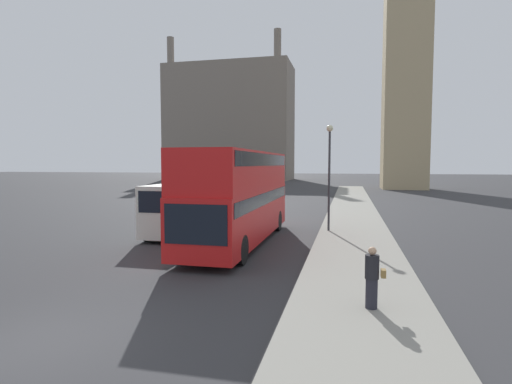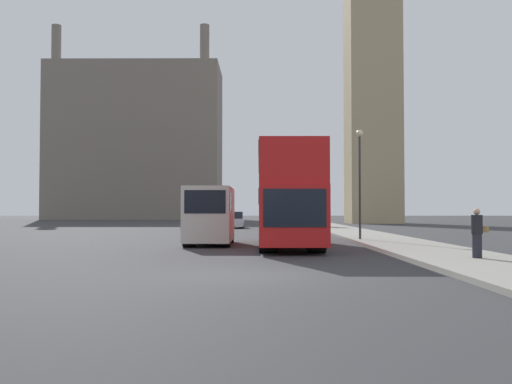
{
  "view_description": "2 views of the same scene",
  "coord_description": "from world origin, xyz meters",
  "px_view_note": "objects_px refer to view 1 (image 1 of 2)",
  "views": [
    {
      "loc": [
        6.52,
        -6.76,
        3.8
      ],
      "look_at": [
        2.36,
        11.11,
        2.5
      ],
      "focal_mm": 28.0,
      "sensor_mm": 36.0,
      "label": 1
    },
    {
      "loc": [
        0.19,
        -14.64,
        1.68
      ],
      "look_at": [
        0.03,
        17.89,
        2.7
      ],
      "focal_mm": 40.0,
      "sensor_mm": 36.0,
      "label": 2
    }
  ],
  "objects_px": {
    "street_lamp": "(329,162)",
    "red_double_decker_bus": "(240,193)",
    "pedestrian": "(372,278)",
    "white_van": "(179,208)",
    "parked_sedan": "(271,191)"
  },
  "relations": [
    {
      "from": "red_double_decker_bus",
      "to": "pedestrian",
      "type": "relative_size",
      "value": 7.19
    },
    {
      "from": "pedestrian",
      "to": "parked_sedan",
      "type": "xyz_separation_m",
      "value": [
        -9.25,
        34.51,
        -0.26
      ]
    },
    {
      "from": "street_lamp",
      "to": "parked_sedan",
      "type": "relative_size",
      "value": 1.26
    },
    {
      "from": "white_van",
      "to": "red_double_decker_bus",
      "type": "bearing_deg",
      "value": -17.67
    },
    {
      "from": "pedestrian",
      "to": "white_van",
      "type": "bearing_deg",
      "value": 135.57
    },
    {
      "from": "red_double_decker_bus",
      "to": "pedestrian",
      "type": "height_order",
      "value": "red_double_decker_bus"
    },
    {
      "from": "street_lamp",
      "to": "red_double_decker_bus",
      "type": "bearing_deg",
      "value": -136.93
    },
    {
      "from": "red_double_decker_bus",
      "to": "parked_sedan",
      "type": "distance_m",
      "value": 26.86
    },
    {
      "from": "street_lamp",
      "to": "parked_sedan",
      "type": "xyz_separation_m",
      "value": [
        -7.6,
        22.81,
        -3.24
      ]
    },
    {
      "from": "pedestrian",
      "to": "parked_sedan",
      "type": "relative_size",
      "value": 0.34
    },
    {
      "from": "pedestrian",
      "to": "street_lamp",
      "type": "relative_size",
      "value": 0.27
    },
    {
      "from": "pedestrian",
      "to": "street_lamp",
      "type": "bearing_deg",
      "value": 98.02
    },
    {
      "from": "pedestrian",
      "to": "street_lamp",
      "type": "xyz_separation_m",
      "value": [
        -1.65,
        11.7,
        2.98
      ]
    },
    {
      "from": "pedestrian",
      "to": "street_lamp",
      "type": "height_order",
      "value": "street_lamp"
    },
    {
      "from": "red_double_decker_bus",
      "to": "parked_sedan",
      "type": "relative_size",
      "value": 2.48
    }
  ]
}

